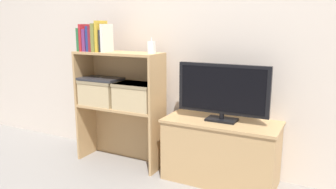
{
  "coord_description": "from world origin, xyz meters",
  "views": [
    {
      "loc": [
        1.12,
        -2.05,
        1.16
      ],
      "look_at": [
        0.0,
        0.13,
        0.64
      ],
      "focal_mm": 35.0,
      "sensor_mm": 36.0,
      "label": 1
    }
  ],
  "objects_px": {
    "book_mustard": "(101,36)",
    "book_navy": "(92,39)",
    "laptop": "(101,79)",
    "book_charcoal": "(104,41)",
    "baby_monitor": "(151,47)",
    "book_maroon": "(95,39)",
    "tv_stand": "(221,151)",
    "book_crimson": "(86,38)",
    "tv": "(223,91)",
    "book_ivory": "(107,38)",
    "book_forest": "(83,40)",
    "book_plum": "(89,40)",
    "storage_basket_left": "(101,91)",
    "book_olive": "(98,38)",
    "storage_basket_right": "(136,95)"
  },
  "relations": [
    {
      "from": "book_forest",
      "to": "book_plum",
      "type": "height_order",
      "value": "book_forest"
    },
    {
      "from": "book_maroon",
      "to": "laptop",
      "type": "height_order",
      "value": "book_maroon"
    },
    {
      "from": "tv_stand",
      "to": "storage_basket_right",
      "type": "height_order",
      "value": "storage_basket_right"
    },
    {
      "from": "book_plum",
      "to": "storage_basket_right",
      "type": "bearing_deg",
      "value": 1.66
    },
    {
      "from": "storage_basket_left",
      "to": "baby_monitor",
      "type": "bearing_deg",
      "value": 1.75
    },
    {
      "from": "tv_stand",
      "to": "book_navy",
      "type": "bearing_deg",
      "value": -175.93
    },
    {
      "from": "tv",
      "to": "book_charcoal",
      "type": "bearing_deg",
      "value": -175.5
    },
    {
      "from": "book_mustard",
      "to": "book_ivory",
      "type": "distance_m",
      "value": 0.06
    },
    {
      "from": "tv_stand",
      "to": "laptop",
      "type": "distance_m",
      "value": 1.16
    },
    {
      "from": "book_forest",
      "to": "book_maroon",
      "type": "xyz_separation_m",
      "value": [
        0.13,
        -0.0,
        0.01
      ]
    },
    {
      "from": "book_navy",
      "to": "book_maroon",
      "type": "distance_m",
      "value": 0.03
    },
    {
      "from": "book_crimson",
      "to": "book_charcoal",
      "type": "xyz_separation_m",
      "value": [
        0.19,
        0.0,
        -0.02
      ]
    },
    {
      "from": "book_navy",
      "to": "book_ivory",
      "type": "xyz_separation_m",
      "value": [
        0.15,
        0.0,
        0.01
      ]
    },
    {
      "from": "tv",
      "to": "book_navy",
      "type": "distance_m",
      "value": 1.17
    },
    {
      "from": "book_crimson",
      "to": "book_navy",
      "type": "distance_m",
      "value": 0.07
    },
    {
      "from": "book_crimson",
      "to": "book_navy",
      "type": "height_order",
      "value": "book_crimson"
    },
    {
      "from": "book_plum",
      "to": "book_navy",
      "type": "bearing_deg",
      "value": 0.0
    },
    {
      "from": "book_crimson",
      "to": "storage_basket_left",
      "type": "xyz_separation_m",
      "value": [
        0.13,
        0.01,
        -0.45
      ]
    },
    {
      "from": "tv",
      "to": "storage_basket_right",
      "type": "distance_m",
      "value": 0.7
    },
    {
      "from": "book_mustard",
      "to": "baby_monitor",
      "type": "relative_size",
      "value": 2.02
    },
    {
      "from": "storage_basket_left",
      "to": "laptop",
      "type": "distance_m",
      "value": 0.11
    },
    {
      "from": "book_navy",
      "to": "baby_monitor",
      "type": "distance_m",
      "value": 0.55
    },
    {
      "from": "tv",
      "to": "book_charcoal",
      "type": "xyz_separation_m",
      "value": [
        -0.98,
        -0.08,
        0.34
      ]
    },
    {
      "from": "book_mustard",
      "to": "book_navy",
      "type": "bearing_deg",
      "value": 180.0
    },
    {
      "from": "book_maroon",
      "to": "book_mustard",
      "type": "bearing_deg",
      "value": 0.0
    },
    {
      "from": "book_mustard",
      "to": "book_ivory",
      "type": "height_order",
      "value": "book_mustard"
    },
    {
      "from": "book_forest",
      "to": "book_maroon",
      "type": "relative_size",
      "value": 0.91
    },
    {
      "from": "tv",
      "to": "book_charcoal",
      "type": "distance_m",
      "value": 1.04
    },
    {
      "from": "book_forest",
      "to": "book_plum",
      "type": "distance_m",
      "value": 0.06
    },
    {
      "from": "laptop",
      "to": "book_charcoal",
      "type": "bearing_deg",
      "value": -11.18
    },
    {
      "from": "book_forest",
      "to": "laptop",
      "type": "xyz_separation_m",
      "value": [
        0.15,
        0.01,
        -0.33
      ]
    },
    {
      "from": "book_plum",
      "to": "storage_basket_left",
      "type": "height_order",
      "value": "book_plum"
    },
    {
      "from": "book_plum",
      "to": "book_maroon",
      "type": "xyz_separation_m",
      "value": [
        0.07,
        -0.0,
        0.01
      ]
    },
    {
      "from": "book_navy",
      "to": "book_ivory",
      "type": "bearing_deg",
      "value": 0.0
    },
    {
      "from": "book_charcoal",
      "to": "book_ivory",
      "type": "bearing_deg",
      "value": 0.0
    },
    {
      "from": "tv",
      "to": "book_maroon",
      "type": "relative_size",
      "value": 3.25
    },
    {
      "from": "book_forest",
      "to": "book_ivory",
      "type": "distance_m",
      "value": 0.25
    },
    {
      "from": "book_olive",
      "to": "laptop",
      "type": "relative_size",
      "value": 0.64
    },
    {
      "from": "book_crimson",
      "to": "book_plum",
      "type": "bearing_deg",
      "value": 0.0
    },
    {
      "from": "book_plum",
      "to": "book_navy",
      "type": "relative_size",
      "value": 0.87
    },
    {
      "from": "baby_monitor",
      "to": "book_maroon",
      "type": "bearing_deg",
      "value": -176.91
    },
    {
      "from": "book_maroon",
      "to": "laptop",
      "type": "distance_m",
      "value": 0.34
    },
    {
      "from": "baby_monitor",
      "to": "storage_basket_left",
      "type": "height_order",
      "value": "baby_monitor"
    },
    {
      "from": "book_mustard",
      "to": "laptop",
      "type": "xyz_separation_m",
      "value": [
        -0.04,
        0.01,
        -0.36
      ]
    },
    {
      "from": "book_forest",
      "to": "book_charcoal",
      "type": "relative_size",
      "value": 1.07
    },
    {
      "from": "book_crimson",
      "to": "book_ivory",
      "type": "height_order",
      "value": "book_ivory"
    },
    {
      "from": "book_maroon",
      "to": "book_ivory",
      "type": "height_order",
      "value": "book_ivory"
    },
    {
      "from": "tv",
      "to": "storage_basket_left",
      "type": "distance_m",
      "value": 1.06
    },
    {
      "from": "tv",
      "to": "baby_monitor",
      "type": "distance_m",
      "value": 0.63
    },
    {
      "from": "book_navy",
      "to": "book_plum",
      "type": "bearing_deg",
      "value": 180.0
    }
  ]
}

